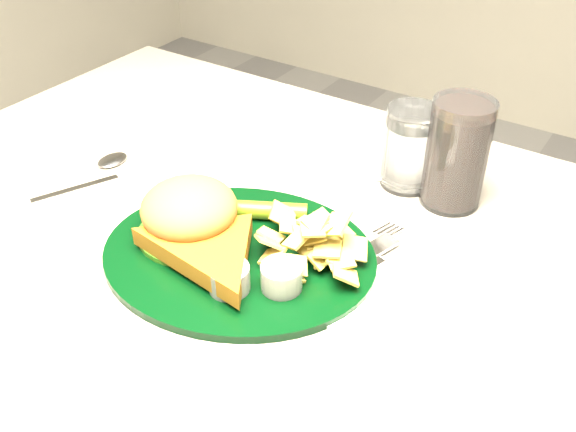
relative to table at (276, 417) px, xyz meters
The scene contains 8 objects.
table is the anchor object (origin of this frame).
dinner_plate 0.42m from the table, 96.89° to the right, with size 0.34×0.28×0.08m, color black, non-canonical shape.
water_glass 0.49m from the table, 66.32° to the left, with size 0.07×0.07×0.12m, color white.
cola_glass 0.52m from the table, 51.25° to the left, with size 0.08×0.08×0.15m, color black.
fork_napkin 0.40m from the table, 14.29° to the right, with size 0.14×0.19×0.01m, color white, non-canonical shape.
spoon 0.49m from the table, 166.60° to the right, with size 0.05×0.17×0.01m, color silver, non-canonical shape.
ramekin 0.47m from the table, 134.44° to the left, with size 0.04×0.04×0.03m, color white.
wrapped_straw 0.42m from the table, 76.85° to the left, with size 0.18×0.06×0.01m, color silver, non-canonical shape.
Camera 1 is at (0.38, -0.54, 1.25)m, focal length 40.00 mm.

